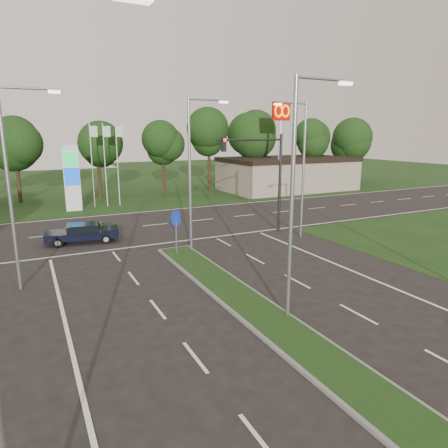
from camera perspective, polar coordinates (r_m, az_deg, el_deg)
name	(u,v)px	position (r m, az deg, el deg)	size (l,w,h in m)	color
ground	(401,421)	(11.97, 23.99, -24.37)	(160.00, 160.00, 0.00)	black
verge_far	(86,183)	(61.64, -19.15, 5.57)	(160.00, 50.00, 0.02)	#143311
cross_road	(143,226)	(31.54, -11.49, -0.31)	(160.00, 12.00, 0.02)	black
median_kerb	(302,345)	(14.30, 11.14, -16.61)	(2.00, 26.00, 0.12)	slate
commercial_building	(287,174)	(51.53, 9.05, 7.07)	(16.00, 9.00, 4.00)	gray
streetlight_median_near	(297,188)	(14.80, 10.35, 5.05)	(2.53, 0.22, 9.00)	gray
streetlight_median_far	(193,168)	(23.53, -4.47, 8.03)	(2.53, 0.22, 9.00)	gray
streetlight_left_far	(13,179)	(19.83, -27.93, 5.70)	(2.53, 0.22, 9.00)	gray
streetlight_right_far	(301,163)	(27.43, 10.97, 8.52)	(2.53, 0.22, 9.00)	gray
traffic_signal	(265,168)	(28.18, 5.82, 7.92)	(5.10, 0.42, 7.00)	black
median_signs	(176,224)	(24.07, -6.89, -0.03)	(1.16, 1.76, 2.38)	gray
gas_pylon	(74,176)	(39.18, -20.62, 6.40)	(5.80, 1.26, 8.00)	silver
mcdonalds_sign	(281,124)	(45.71, 8.12, 13.90)	(2.20, 0.47, 10.40)	silver
treeline_far	(102,135)	(46.35, -17.07, 12.03)	(6.00, 6.00, 9.90)	black
navy_sedan	(83,233)	(27.78, -19.55, -1.16)	(4.77, 2.51, 1.25)	black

